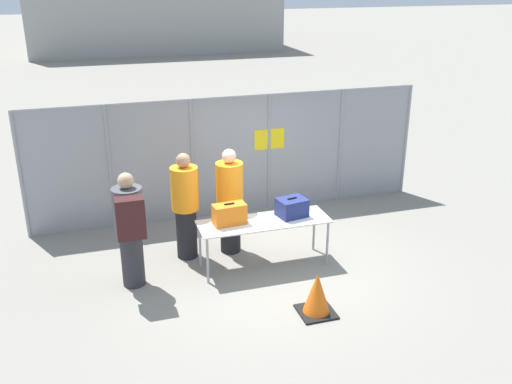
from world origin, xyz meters
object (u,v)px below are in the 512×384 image
(suitcase_orange, at_px, (229,214))
(suitcase_navy, at_px, (292,207))
(traveler_hooded, at_px, (130,227))
(security_worker_near, at_px, (230,200))
(utility_trailer, at_px, (282,149))
(security_worker_far, at_px, (185,205))
(traffic_cone, at_px, (317,295))
(inspection_table, at_px, (264,224))

(suitcase_orange, height_order, suitcase_navy, suitcase_orange)
(suitcase_navy, height_order, traveler_hooded, traveler_hooded)
(suitcase_navy, bearing_deg, security_worker_near, 144.83)
(suitcase_orange, height_order, utility_trailer, suitcase_orange)
(suitcase_navy, xyz_separation_m, security_worker_far, (-1.61, 0.63, -0.00))
(suitcase_navy, xyz_separation_m, traveler_hooded, (-2.56, -0.09, 0.05))
(suitcase_orange, relative_size, security_worker_near, 0.29)
(suitcase_orange, height_order, security_worker_near, security_worker_near)
(security_worker_far, bearing_deg, traveler_hooded, 20.55)
(suitcase_orange, height_order, traveler_hooded, traveler_hooded)
(suitcase_navy, relative_size, traveler_hooded, 0.28)
(traffic_cone, bearing_deg, security_worker_near, 106.69)
(security_worker_near, xyz_separation_m, security_worker_far, (-0.74, 0.02, -0.00))
(inspection_table, relative_size, security_worker_near, 1.15)
(traveler_hooded, height_order, security_worker_near, security_worker_near)
(suitcase_navy, bearing_deg, traveler_hooded, -177.88)
(security_worker_far, bearing_deg, traffic_cone, 105.71)
(suitcase_navy, distance_m, traveler_hooded, 2.56)
(security_worker_far, height_order, traffic_cone, security_worker_far)
(utility_trailer, bearing_deg, suitcase_navy, -108.05)
(suitcase_orange, relative_size, security_worker_far, 0.29)
(utility_trailer, bearing_deg, security_worker_far, -127.53)
(security_worker_near, bearing_deg, traffic_cone, 109.18)
(suitcase_navy, height_order, security_worker_far, security_worker_far)
(inspection_table, height_order, security_worker_near, security_worker_near)
(security_worker_near, relative_size, traffic_cone, 2.91)
(security_worker_far, bearing_deg, utility_trailer, -144.19)
(inspection_table, bearing_deg, utility_trailer, 67.03)
(security_worker_far, relative_size, traffic_cone, 2.90)
(inspection_table, xyz_separation_m, security_worker_far, (-1.12, 0.68, 0.20))
(inspection_table, bearing_deg, traveler_hooded, -178.89)
(traveler_hooded, bearing_deg, inspection_table, 2.99)
(security_worker_near, relative_size, security_worker_far, 1.00)
(inspection_table, relative_size, utility_trailer, 0.50)
(traveler_hooded, bearing_deg, utility_trailer, 51.50)
(suitcase_orange, xyz_separation_m, traffic_cone, (0.82, -1.58, -0.66))
(traveler_hooded, xyz_separation_m, traffic_cone, (2.35, -1.49, -0.70))
(security_worker_near, distance_m, traffic_cone, 2.38)
(inspection_table, height_order, suitcase_orange, suitcase_orange)
(traveler_hooded, height_order, utility_trailer, traveler_hooded)
(inspection_table, distance_m, security_worker_near, 0.79)
(security_worker_far, relative_size, utility_trailer, 0.43)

